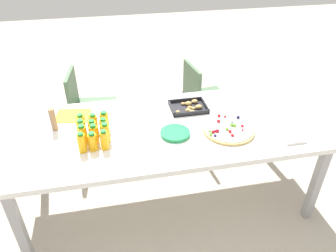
{
  "coord_description": "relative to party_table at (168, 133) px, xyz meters",
  "views": [
    {
      "loc": [
        -0.39,
        -1.92,
        2.04
      ],
      "look_at": [
        -0.0,
        -0.02,
        0.76
      ],
      "focal_mm": 34.45,
      "sensor_mm": 36.0,
      "label": 1
    }
  ],
  "objects": [
    {
      "name": "chair_far_right",
      "position": [
        0.52,
        0.84,
        -0.18
      ],
      "size": [
        0.45,
        0.45,
        0.83
      ],
      "rotation": [
        0.0,
        0.0,
        -1.43
      ],
      "color": "#4C6B4C",
      "rests_on": "ground_plane"
    },
    {
      "name": "juice_bottle_1",
      "position": [
        -0.53,
        -0.17,
        0.12
      ],
      "size": [
        0.06,
        0.06,
        0.13
      ],
      "color": "#F9AD14",
      "rests_on": "party_table"
    },
    {
      "name": "juice_bottle_4",
      "position": [
        -0.52,
        -0.09,
        0.12
      ],
      "size": [
        0.06,
        0.06,
        0.14
      ],
      "color": "#F9AE14",
      "rests_on": "party_table"
    },
    {
      "name": "juice_bottle_2",
      "position": [
        -0.46,
        -0.18,
        0.13
      ],
      "size": [
        0.05,
        0.05,
        0.14
      ],
      "color": "#F9AE14",
      "rests_on": "party_table"
    },
    {
      "name": "juice_bottle_10",
      "position": [
        -0.53,
        0.06,
        0.12
      ],
      "size": [
        0.06,
        0.06,
        0.14
      ],
      "color": "#FAAF14",
      "rests_on": "party_table"
    },
    {
      "name": "cardboard_tube",
      "position": [
        -0.8,
        0.12,
        0.14
      ],
      "size": [
        0.04,
        0.04,
        0.17
      ],
      "primitive_type": "cylinder",
      "color": "#9E7A56",
      "rests_on": "party_table"
    },
    {
      "name": "juice_bottle_7",
      "position": [
        -0.53,
        -0.02,
        0.12
      ],
      "size": [
        0.06,
        0.06,
        0.14
      ],
      "color": "#FAAE14",
      "rests_on": "party_table"
    },
    {
      "name": "napkin_stack",
      "position": [
        0.81,
        -0.32,
        0.07
      ],
      "size": [
        0.15,
        0.15,
        0.02
      ],
      "primitive_type": "cube",
      "color": "white",
      "rests_on": "party_table"
    },
    {
      "name": "juice_bottle_0",
      "position": [
        -0.6,
        -0.18,
        0.13
      ],
      "size": [
        0.05,
        0.05,
        0.15
      ],
      "color": "#FAAF14",
      "rests_on": "party_table"
    },
    {
      "name": "juice_bottle_6",
      "position": [
        -0.61,
        -0.03,
        0.13
      ],
      "size": [
        0.06,
        0.06,
        0.15
      ],
      "color": "#FAAB14",
      "rests_on": "party_table"
    },
    {
      "name": "juice_bottle_11",
      "position": [
        -0.45,
        0.05,
        0.13
      ],
      "size": [
        0.06,
        0.06,
        0.15
      ],
      "color": "#F9AD14",
      "rests_on": "party_table"
    },
    {
      "name": "juice_bottle_9",
      "position": [
        -0.61,
        0.06,
        0.13
      ],
      "size": [
        0.06,
        0.06,
        0.14
      ],
      "color": "#FAAC14",
      "rests_on": "party_table"
    },
    {
      "name": "juice_bottle_5",
      "position": [
        -0.45,
        -0.1,
        0.13
      ],
      "size": [
        0.06,
        0.06,
        0.15
      ],
      "color": "#F9AE14",
      "rests_on": "party_table"
    },
    {
      "name": "juice_bottle_8",
      "position": [
        -0.46,
        -0.03,
        0.12
      ],
      "size": [
        0.06,
        0.06,
        0.14
      ],
      "color": "#FAAE14",
      "rests_on": "party_table"
    },
    {
      "name": "paper_folder",
      "position": [
        -0.69,
        0.29,
        0.06
      ],
      "size": [
        0.29,
        0.23,
        0.01
      ],
      "primitive_type": "cube",
      "rotation": [
        0.0,
        0.0,
        -0.14
      ],
      "color": "yellow",
      "rests_on": "party_table"
    },
    {
      "name": "chair_far_left",
      "position": [
        -0.62,
        0.88,
        -0.18
      ],
      "size": [
        0.44,
        0.44,
        0.83
      ],
      "rotation": [
        0.0,
        0.0,
        -1.69
      ],
      "color": "#4C6B4C",
      "rests_on": "ground_plane"
    },
    {
      "name": "snack_tray",
      "position": [
        0.22,
        0.22,
        0.07
      ],
      "size": [
        0.29,
        0.23,
        0.04
      ],
      "color": "black",
      "rests_on": "party_table"
    },
    {
      "name": "fruit_pizza",
      "position": [
        0.41,
        -0.14,
        0.07
      ],
      "size": [
        0.37,
        0.37,
        0.05
      ],
      "color": "tan",
      "rests_on": "party_table"
    },
    {
      "name": "plate_stack",
      "position": [
        0.03,
        -0.11,
        0.07
      ],
      "size": [
        0.21,
        0.21,
        0.02
      ],
      "color": "#1E8C4C",
      "rests_on": "party_table"
    },
    {
      "name": "ground_plane",
      "position": [
        0.0,
        0.0,
        -0.68
      ],
      "size": [
        12.0,
        12.0,
        0.0
      ],
      "primitive_type": "plane",
      "color": "#B2A899"
    },
    {
      "name": "juice_bottle_3",
      "position": [
        -0.6,
        -0.09,
        0.13
      ],
      "size": [
        0.06,
        0.06,
        0.15
      ],
      "color": "#FAAE14",
      "rests_on": "party_table"
    },
    {
      "name": "party_table",
      "position": [
        0.0,
        0.0,
        0.0
      ],
      "size": [
        2.27,
        0.97,
        0.74
      ],
      "color": "white",
      "rests_on": "ground_plane"
    }
  ]
}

